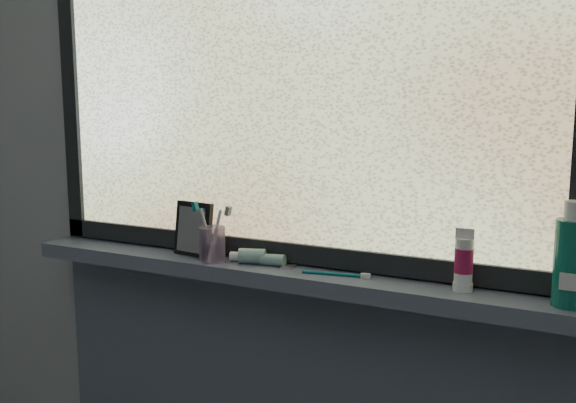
{
  "coord_description": "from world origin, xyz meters",
  "views": [
    {
      "loc": [
        0.65,
        -0.14,
        1.43
      ],
      "look_at": [
        0.05,
        1.05,
        1.22
      ],
      "focal_mm": 40.0,
      "sensor_mm": 36.0,
      "label": 1
    }
  ],
  "objects_px": {
    "vanity_mirror": "(193,229)",
    "cream_tube": "(464,258)",
    "toothbrush_cup": "(212,244)",
    "mouthwash_bottle": "(572,254)"
  },
  "relations": [
    {
      "from": "vanity_mirror",
      "to": "toothbrush_cup",
      "type": "relative_size",
      "value": 1.6
    },
    {
      "from": "toothbrush_cup",
      "to": "cream_tube",
      "type": "distance_m",
      "value": 0.63
    },
    {
      "from": "vanity_mirror",
      "to": "cream_tube",
      "type": "relative_size",
      "value": 1.45
    },
    {
      "from": "toothbrush_cup",
      "to": "vanity_mirror",
      "type": "bearing_deg",
      "value": 159.48
    },
    {
      "from": "mouthwash_bottle",
      "to": "vanity_mirror",
      "type": "bearing_deg",
      "value": 179.26
    },
    {
      "from": "toothbrush_cup",
      "to": "mouthwash_bottle",
      "type": "bearing_deg",
      "value": 1.14
    },
    {
      "from": "toothbrush_cup",
      "to": "mouthwash_bottle",
      "type": "height_order",
      "value": "mouthwash_bottle"
    },
    {
      "from": "vanity_mirror",
      "to": "cream_tube",
      "type": "bearing_deg",
      "value": 6.25
    },
    {
      "from": "toothbrush_cup",
      "to": "mouthwash_bottle",
      "type": "relative_size",
      "value": 0.51
    },
    {
      "from": "mouthwash_bottle",
      "to": "cream_tube",
      "type": "distance_m",
      "value": 0.22
    }
  ]
}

